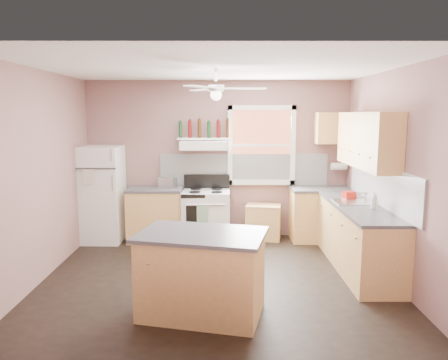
{
  "coord_description": "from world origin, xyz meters",
  "views": [
    {
      "loc": [
        0.08,
        -5.53,
        2.14
      ],
      "look_at": [
        0.1,
        0.3,
        1.25
      ],
      "focal_mm": 35.0,
      "sensor_mm": 36.0,
      "label": 1
    }
  ],
  "objects_px": {
    "cart": "(263,223)",
    "island": "(202,275)",
    "toaster": "(168,183)",
    "stove": "(206,216)",
    "refrigerator": "(102,194)"
  },
  "relations": [
    {
      "from": "toaster",
      "to": "cart",
      "type": "bearing_deg",
      "value": 25.86
    },
    {
      "from": "toaster",
      "to": "island",
      "type": "relative_size",
      "value": 0.23
    },
    {
      "from": "refrigerator",
      "to": "toaster",
      "type": "distance_m",
      "value": 1.12
    },
    {
      "from": "stove",
      "to": "cart",
      "type": "relative_size",
      "value": 1.49
    },
    {
      "from": "stove",
      "to": "cart",
      "type": "xyz_separation_m",
      "value": [
        0.97,
        0.11,
        -0.14
      ]
    },
    {
      "from": "toaster",
      "to": "stove",
      "type": "height_order",
      "value": "toaster"
    },
    {
      "from": "stove",
      "to": "cart",
      "type": "bearing_deg",
      "value": 7.99
    },
    {
      "from": "refrigerator",
      "to": "stove",
      "type": "relative_size",
      "value": 1.87
    },
    {
      "from": "cart",
      "to": "island",
      "type": "bearing_deg",
      "value": -98.11
    },
    {
      "from": "toaster",
      "to": "cart",
      "type": "distance_m",
      "value": 1.77
    },
    {
      "from": "refrigerator",
      "to": "island",
      "type": "relative_size",
      "value": 1.3
    },
    {
      "from": "cart",
      "to": "toaster",
      "type": "bearing_deg",
      "value": -169.24
    },
    {
      "from": "refrigerator",
      "to": "cart",
      "type": "distance_m",
      "value": 2.78
    },
    {
      "from": "stove",
      "to": "toaster",
      "type": "bearing_deg",
      "value": 173.85
    },
    {
      "from": "refrigerator",
      "to": "stove",
      "type": "height_order",
      "value": "refrigerator"
    }
  ]
}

